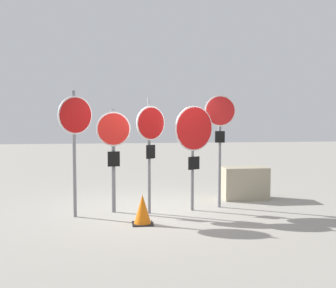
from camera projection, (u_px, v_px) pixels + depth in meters
name	position (u px, v px, depth m)	size (l,w,h in m)	color
ground_plane	(154.00, 212.00, 9.79)	(40.00, 40.00, 0.00)	gray
stop_sign_0	(75.00, 128.00, 9.18)	(0.64, 0.44, 2.51)	slate
stop_sign_1	(113.00, 143.00, 9.62)	(0.71, 0.18, 2.16)	slate
stop_sign_2	(150.00, 134.00, 9.51)	(0.61, 0.38, 2.39)	slate
stop_sign_3	(194.00, 136.00, 9.80)	(0.86, 0.44, 2.22)	slate
stop_sign_4	(220.00, 126.00, 10.09)	(0.67, 0.17, 2.45)	slate
traffic_cone_0	(143.00, 210.00, 8.71)	(0.39, 0.39, 0.56)	black
storage_crate	(245.00, 183.00, 11.18)	(1.06, 0.60, 0.77)	#9E937A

